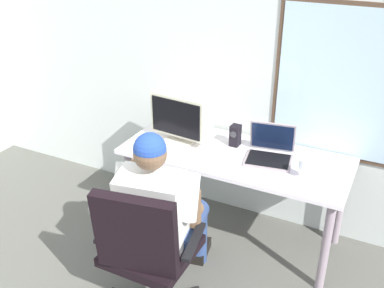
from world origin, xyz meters
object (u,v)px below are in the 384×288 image
Objects in this scene: person_seated at (161,209)px; laptop at (270,149)px; desk_speaker at (235,135)px; crt_monitor at (182,115)px; office_chair at (145,246)px; wine_glass at (305,165)px; desk at (235,165)px.

laptop is (0.44, 0.78, 0.16)m from person_seated.
person_seated reaches higher than desk_speaker.
crt_monitor is 1.28× the size of laptop.
office_chair is at bearing -95.85° from desk_speaker.
laptop is at bearing 60.38° from person_seated.
wine_glass is (0.69, 0.87, 0.27)m from office_chair.
person_seated reaches higher than laptop.
desk is 10.10× the size of desk_speaker.
wine_glass is (0.29, -0.17, 0.03)m from laptop.
wine_glass is at bearing -31.50° from laptop.
desk is 0.57m from wine_glass.
office_chair is 1.14m from wine_glass.
office_chair reaches higher than desk_speaker.
office_chair is 0.28m from person_seated.
crt_monitor is 0.70m from laptop.
desk is 1.70× the size of office_chair.
laptop is at bearing 15.02° from desk.
desk is 3.53× the size of crt_monitor.
crt_monitor is at bearing -164.30° from desk_speaker.
crt_monitor reaches higher than desk_speaker.
wine_glass is at bearing 39.75° from person_seated.
crt_monitor is 2.87× the size of desk_speaker.
crt_monitor reaches higher than laptop.
desk is at bearing 73.91° from person_seated.
wine_glass is (0.73, 0.61, 0.19)m from person_seated.
crt_monitor reaches higher than office_chair.
desk is at bearing -164.98° from laptop.
laptop is (0.40, 1.04, 0.24)m from office_chair.
person_seated reaches higher than wine_glass.
office_chair is 1.14m from desk_speaker.
person_seated is 3.33× the size of laptop.
laptop is 0.34m from wine_glass.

